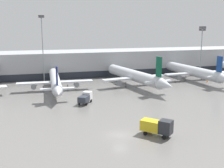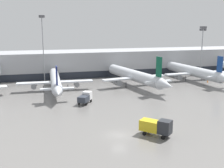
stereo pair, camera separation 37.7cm
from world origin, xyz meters
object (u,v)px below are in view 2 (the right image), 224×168
Objects in this scene: parked_jet_0 at (193,71)px; apron_light_mast_3 at (203,37)px; parked_jet_4 at (135,76)px; apron_light_mast_1 at (42,31)px; service_truck_1 at (156,126)px; parked_jet_2 at (55,81)px; service_truck_0 at (85,97)px; apron_light_mast_4 at (202,38)px; traffic_cone_2 at (208,81)px.

apron_light_mast_3 reaches higher than parked_jet_0.
apron_light_mast_1 reaches higher than parked_jet_4.
parked_jet_4 is 40.16m from service_truck_1.
apron_light_mast_1 reaches higher than apron_light_mast_3.
parked_jet_2 is 7.07× the size of service_truck_0.
apron_light_mast_3 is at bearing -1.89° from apron_light_mast_1.
apron_light_mast_4 reaches higher than parked_jet_2.
service_truck_0 is at bearing 120.44° from parked_jet_4.
apron_light_mast_4 is (58.48, -0.87, -2.93)m from apron_light_mast_1.
parked_jet_4 is 33.12m from apron_light_mast_1.
parked_jet_4 is at bearing -156.27° from apron_light_mast_4.
apron_light_mast_4 is at bearing 59.88° from apron_light_mast_3.
parked_jet_2 is 49.16m from traffic_cone_2.
apron_light_mast_3 reaches higher than traffic_cone_2.
apron_light_mast_1 reaches higher than service_truck_1.
parked_jet_2 is at bearing -80.61° from apron_light_mast_1.
apron_light_mast_1 is at bearing 50.13° from parked_jet_4.
service_truck_0 is 45.79m from traffic_cone_2.
parked_jet_0 reaches higher than service_truck_1.
parked_jet_0 reaches higher than service_truck_0.
parked_jet_0 is at bearing -32.53° from service_truck_0.
apron_light_mast_3 is (31.59, 13.11, 11.08)m from parked_jet_4.
apron_light_mast_3 is at bearing -74.53° from parked_jet_2.
parked_jet_0 is 5.95m from traffic_cone_2.
parked_jet_2 is at bearing 89.42° from parked_jet_0.
parked_jet_2 is 58.03m from apron_light_mast_3.
service_truck_1 is at bearing 154.81° from parked_jet_4.
service_truck_1 is 58.03m from apron_light_mast_1.
apron_light_mast_1 is (-48.32, 11.78, 13.49)m from parked_jet_0.
parked_jet_0 is at bearing -132.95° from apron_light_mast_4.
traffic_cone_2 is at bearing -114.75° from apron_light_mast_4.
apron_light_mast_3 is at bearing -120.12° from apron_light_mast_4.
parked_jet_0 is at bearing 127.22° from traffic_cone_2.
apron_light_mast_1 is at bearing 11.85° from parked_jet_2.
traffic_cone_2 is at bearing -147.02° from parked_jet_0.
apron_light_mast_1 is at bearing 47.30° from service_truck_0.
service_truck_1 is 67.93m from apron_light_mast_3.
apron_light_mast_1 reaches higher than parked_jet_0.
service_truck_1 is 6.68× the size of traffic_cone_2.
parked_jet_0 is 1.02× the size of parked_jet_4.
traffic_cone_2 is at bearing -17.24° from apron_light_mast_1.
parked_jet_2 is 20.27m from apron_light_mast_1.
service_truck_1 is at bearing -73.57° from apron_light_mast_1.
apron_light_mast_4 is at bearing 98.96° from service_truck_1.
parked_jet_2 is at bearing 178.52° from traffic_cone_2.
parked_jet_2 is at bearing -166.99° from apron_light_mast_3.
parked_jet_0 is at bearing -83.88° from parked_jet_2.
apron_light_mast_1 is (-8.12, 30.57, 15.17)m from service_truck_0.
apron_light_mast_4 is (10.16, 10.91, 10.56)m from parked_jet_0.
apron_light_mast_1 is 57.96m from apron_light_mast_3.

